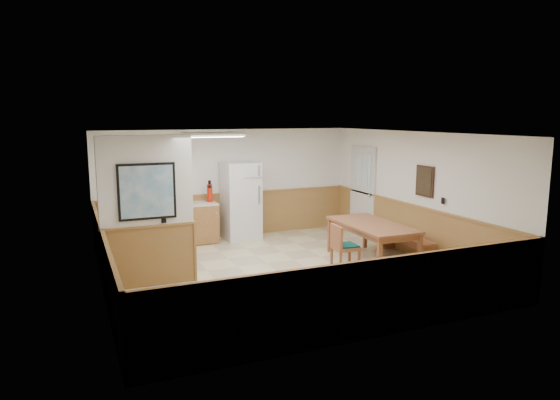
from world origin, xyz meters
name	(u,v)px	position (x,y,z in m)	size (l,w,h in m)	color
ground	(278,272)	(0.00, 0.00, 0.00)	(6.00, 6.00, 0.00)	tan
ceiling	(278,134)	(0.00, 0.00, 2.50)	(6.00, 6.00, 0.02)	white
back_wall	(228,184)	(0.00, 3.00, 1.25)	(6.00, 0.02, 2.50)	white
right_wall	(415,194)	(3.00, 0.00, 1.25)	(0.02, 6.00, 2.50)	white
left_wall	(99,218)	(-3.00, 0.00, 1.25)	(0.02, 6.00, 2.50)	white
wainscot_back	(229,215)	(0.00, 2.98, 0.50)	(6.00, 0.04, 1.00)	olive
wainscot_right	(413,231)	(2.98, 0.00, 0.50)	(0.04, 6.00, 1.00)	olive
wainscot_left	(104,264)	(-2.98, 0.00, 0.50)	(0.04, 6.00, 1.00)	olive
partition_wall	(147,213)	(-2.25, 0.19, 1.23)	(1.50, 0.20, 2.50)	white
kitchen_counter	(180,224)	(-1.21, 2.68, 0.46)	(2.20, 0.61, 1.00)	#9F6A38
exterior_door	(362,191)	(2.96, 1.90, 1.05)	(0.07, 1.02, 2.15)	silver
kitchen_window	(134,175)	(-2.10, 2.98, 1.55)	(0.80, 0.04, 1.00)	silver
wall_painting	(425,181)	(2.97, -0.30, 1.55)	(0.04, 0.50, 0.60)	#311D13
fluorescent_fixture	(213,135)	(-0.80, 1.30, 2.45)	(1.20, 0.30, 0.09)	silver
refrigerator	(241,201)	(0.18, 2.63, 0.89)	(0.81, 0.74, 1.77)	silver
dining_table	(372,228)	(1.94, -0.08, 0.66)	(1.01, 1.97, 0.75)	#965A37
dining_bench	(407,241)	(2.75, -0.12, 0.34)	(0.48, 1.55, 0.45)	#965A37
dining_chair	(341,244)	(1.10, -0.35, 0.50)	(0.62, 0.46, 0.85)	#965A37
fire_extinguisher	(210,192)	(-0.52, 2.70, 1.11)	(0.14, 0.14, 0.48)	red
soap_bottle	(131,202)	(-2.23, 2.65, 1.02)	(0.08, 0.08, 0.24)	#198C3F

